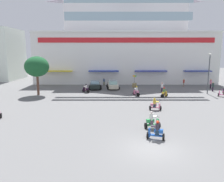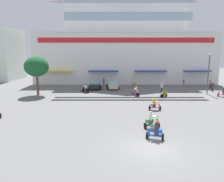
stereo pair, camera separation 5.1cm
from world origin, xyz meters
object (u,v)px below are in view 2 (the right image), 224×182
at_px(scooter_rider_1, 222,93).
at_px(balloon_vendor_cart, 134,83).
at_px(streetlamp_near, 208,70).
at_px(scooter_rider_0, 154,105).
at_px(parked_car_1, 112,85).
at_px(pedestrian_0, 161,87).
at_px(scooter_rider_2, 135,92).
at_px(scooter_rider_3, 155,132).
at_px(parked_car_0, 94,85).
at_px(scooter_rider_4, 163,93).
at_px(scooter_rider_7, 85,89).
at_px(pedestrian_3, 212,86).
at_px(pedestrian_1, 183,82).
at_px(pedestrian_2, 103,81).
at_px(pedestrian_4, 210,83).
at_px(plaza_tree_0, 36,67).
at_px(scooter_rider_6, 151,121).

distance_m(scooter_rider_1, balloon_vendor_cart, 15.31).
bearing_deg(streetlamp_near, scooter_rider_0, -135.96).
xyz_separation_m(parked_car_1, scooter_rider_0, (4.82, -14.86, -0.14)).
relative_size(pedestrian_0, streetlamp_near, 0.26).
height_order(scooter_rider_2, streetlamp_near, streetlamp_near).
bearing_deg(parked_car_1, scooter_rider_3, -82.14).
height_order(parked_car_0, scooter_rider_4, scooter_rider_4).
xyz_separation_m(scooter_rider_7, pedestrian_3, (21.39, 1.17, 0.31)).
distance_m(scooter_rider_4, pedestrian_1, 11.13).
xyz_separation_m(parked_car_1, pedestrian_2, (-1.75, 4.07, 0.12)).
bearing_deg(scooter_rider_3, parked_car_0, 105.58).
bearing_deg(pedestrian_1, scooter_rider_7, -162.05).
xyz_separation_m(parked_car_0, pedestrian_1, (16.69, 2.33, 0.16)).
height_order(parked_car_1, pedestrian_0, pedestrian_0).
relative_size(scooter_rider_0, pedestrian_4, 0.84).
bearing_deg(scooter_rider_1, plaza_tree_0, 177.00).
distance_m(scooter_rider_4, balloon_vendor_cart, 9.91).
relative_size(scooter_rider_2, pedestrian_2, 1.03).
xyz_separation_m(scooter_rider_4, pedestrian_1, (5.91, 9.42, 0.29)).
height_order(scooter_rider_2, pedestrian_1, pedestrian_1).
height_order(scooter_rider_1, scooter_rider_3, scooter_rider_1).
distance_m(scooter_rider_4, pedestrian_3, 10.52).
xyz_separation_m(scooter_rider_6, pedestrian_2, (-5.13, 25.00, 0.21)).
height_order(parked_car_0, parked_car_1, parked_car_0).
relative_size(scooter_rider_1, pedestrian_3, 0.94).
height_order(plaza_tree_0, streetlamp_near, streetlamp_near).
relative_size(parked_car_1, pedestrian_0, 2.71).
xyz_separation_m(parked_car_1, pedestrian_0, (8.04, -3.93, 0.24)).
bearing_deg(scooter_rider_1, scooter_rider_6, -133.69).
relative_size(scooter_rider_6, scooter_rider_7, 1.05).
bearing_deg(scooter_rider_6, scooter_rider_3, -93.59).
bearing_deg(scooter_rider_7, parked_car_0, 70.27).
bearing_deg(pedestrian_2, parked_car_1, -66.78).
bearing_deg(parked_car_0, pedestrian_2, 72.06).
bearing_deg(scooter_rider_3, pedestrian_2, 100.27).
relative_size(parked_car_1, streetlamp_near, 0.71).
relative_size(scooter_rider_2, balloon_vendor_cart, 0.67).
distance_m(scooter_rider_7, pedestrian_0, 12.49).
distance_m(pedestrian_3, pedestrian_4, 3.14).
bearing_deg(scooter_rider_7, pedestrian_4, 10.57).
distance_m(scooter_rider_4, scooter_rider_7, 12.56).
bearing_deg(scooter_rider_3, scooter_rider_2, 88.86).
bearing_deg(parked_car_0, scooter_rider_1, -19.23).
bearing_deg(pedestrian_3, pedestrian_0, -172.11).
height_order(plaza_tree_0, scooter_rider_0, plaza_tree_0).
bearing_deg(plaza_tree_0, pedestrian_1, 17.06).
distance_m(scooter_rider_0, scooter_rider_6, 6.24).
xyz_separation_m(parked_car_0, scooter_rider_4, (10.78, -7.09, -0.12)).
relative_size(scooter_rider_0, balloon_vendor_cart, 0.62).
relative_size(parked_car_1, scooter_rider_1, 3.01).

